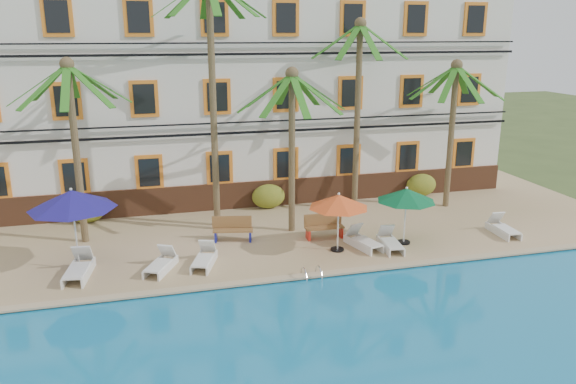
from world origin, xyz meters
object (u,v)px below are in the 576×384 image
object	(u,v)px
palm_a	(73,125)
lounger_b	(161,263)
lounger_c	(204,258)
lounger_f	(503,228)
umbrella_blue	(72,200)
bench_left	(233,229)
palm_e	(453,112)
palm_d	(358,90)
lounger_d	(363,240)
palm_b	(212,74)
pool_ladder	(311,277)
bench_right	(324,226)
palm_c	(292,126)
lounger_e	(390,242)
umbrella_green	(406,195)
lounger_a	(79,268)
umbrella_red	(339,202)

from	to	relation	value
palm_a	lounger_b	world-z (taller)	palm_a
lounger_c	lounger_f	distance (m)	11.66
umbrella_blue	lounger_c	xyz separation A→B (m)	(4.08, -0.78, -2.15)
lounger_c	bench_left	size ratio (longest dim) A/B	1.12
lounger_b	palm_e	bearing A→B (deg)	17.54
palm_d	lounger_d	bearing A→B (deg)	-107.57
palm_b	pool_ladder	distance (m)	8.51
palm_e	bench_left	size ratio (longest dim) A/B	4.17
lounger_f	palm_b	bearing A→B (deg)	161.98
lounger_d	umbrella_blue	bearing A→B (deg)	176.68
lounger_c	bench_right	xyz separation A→B (m)	(4.77, 1.54, 0.22)
lounger_c	bench_right	world-z (taller)	bench_right
palm_c	umbrella_blue	size ratio (longest dim) A/B	2.27
lounger_e	lounger_f	bearing A→B (deg)	3.14
lounger_b	umbrella_green	bearing A→B (deg)	1.59
umbrella_blue	lounger_f	world-z (taller)	umbrella_blue
umbrella_blue	lounger_e	bearing A→B (deg)	-5.02
bench_right	pool_ladder	size ratio (longest dim) A/B	2.03
lounger_a	lounger_f	size ratio (longest dim) A/B	1.15
lounger_e	bench_right	size ratio (longest dim) A/B	1.14
umbrella_green	bench_left	size ratio (longest dim) A/B	1.40
lounger_a	lounger_e	xyz separation A→B (m)	(10.78, -0.32, -0.03)
palm_d	palm_b	bearing A→B (deg)	-169.88
umbrella_blue	lounger_a	size ratio (longest dim) A/B	1.45
palm_c	umbrella_blue	xyz separation A→B (m)	(-7.87, -1.85, -1.78)
palm_e	lounger_d	bearing A→B (deg)	-145.78
lounger_f	bench_left	size ratio (longest dim) A/B	1.08
palm_e	pool_ladder	distance (m)	10.96
palm_b	pool_ladder	size ratio (longest dim) A/B	13.14
palm_b	lounger_e	distance (m)	9.07
umbrella_green	lounger_f	size ratio (longest dim) A/B	1.30
palm_e	lounger_e	size ratio (longest dim) A/B	3.79
umbrella_green	palm_c	bearing A→B (deg)	146.60
palm_d	lounger_d	world-z (taller)	palm_d
palm_c	lounger_e	world-z (taller)	palm_c
umbrella_blue	lounger_a	xyz separation A→B (m)	(0.06, -0.64, -2.12)
lounger_d	lounger_f	xyz separation A→B (m)	(5.83, -0.11, -0.00)
bench_left	bench_right	size ratio (longest dim) A/B	1.04
palm_c	palm_d	distance (m)	4.19
palm_a	palm_e	size ratio (longest dim) A/B	1.04
lounger_f	lounger_d	bearing A→B (deg)	178.94
palm_d	palm_e	size ratio (longest dim) A/B	1.26
lounger_c	lounger_e	world-z (taller)	lounger_e
bench_left	palm_a	bearing A→B (deg)	166.37
palm_c	lounger_c	world-z (taller)	palm_c
palm_b	bench_left	size ratio (longest dim) A/B	6.24
lounger_d	pool_ladder	xyz separation A→B (m)	(-2.61, -2.07, -0.26)
umbrella_red	lounger_b	xyz separation A→B (m)	(-6.26, -0.19, -1.60)
palm_c	umbrella_red	distance (m)	3.57
lounger_e	palm_b	bearing A→B (deg)	147.10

